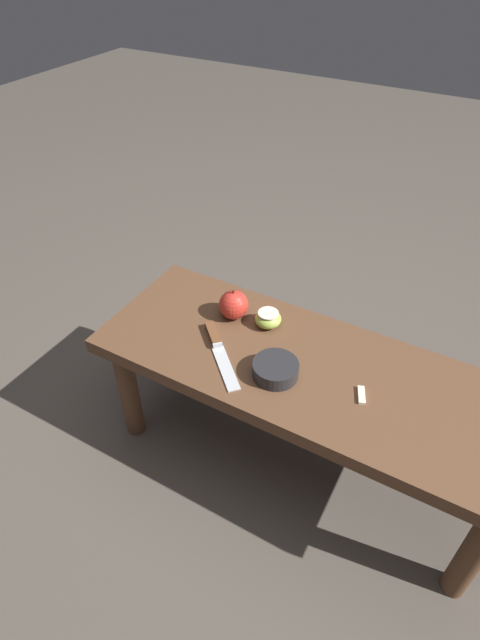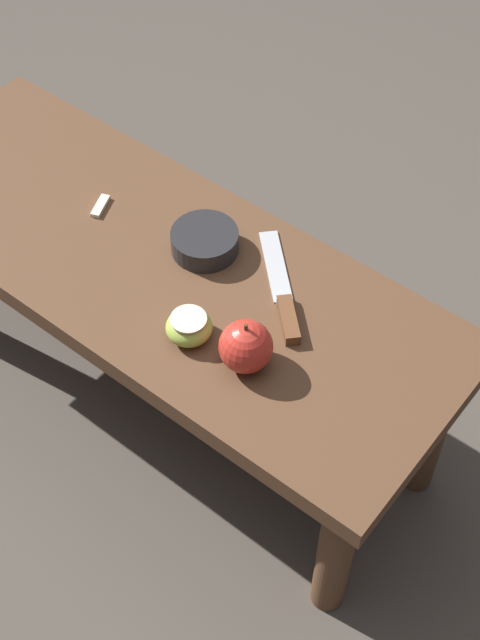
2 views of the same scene
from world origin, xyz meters
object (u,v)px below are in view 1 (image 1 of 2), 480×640
Objects in this scene: apple_whole at (234,305)px; bowl at (275,369)px; knife at (217,345)px; apple_cut at (268,319)px; wooden_bench at (305,382)px.

apple_whole is 0.81× the size of bowl.
knife is 0.14m from apple_whole.
knife is 2.70× the size of apple_cut.
bowl is at bearing -35.75° from apple_whole.
knife is (-0.24, -0.05, 0.07)m from wooden_bench.
wooden_bench is 0.12m from bowl.
bowl reaches higher than knife.
apple_whole is (-0.26, 0.08, 0.11)m from wooden_bench.
knife reaches higher than wooden_bench.
apple_cut reaches higher than bowl.
wooden_bench is 15.15× the size of apple_cut.
bowl reaches higher than wooden_bench.
knife is 2.12× the size of apple_whole.
bowl is (-0.06, -0.07, 0.08)m from wooden_bench.
apple_whole is at bearing 163.37° from wooden_bench.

